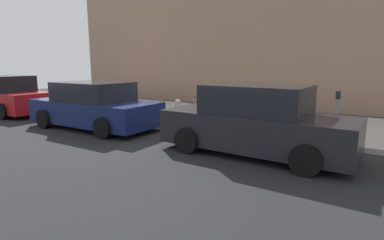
# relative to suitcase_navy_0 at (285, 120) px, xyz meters

# --- Properties ---
(ground_plane) EXTENTS (40.00, 40.00, 0.00)m
(ground_plane) POSITION_rel_suitcase_navy_0_xyz_m (3.26, 0.81, -0.50)
(ground_plane) COLOR black
(sidewalk_curb) EXTENTS (18.00, 5.00, 0.14)m
(sidewalk_curb) POSITION_rel_suitcase_navy_0_xyz_m (3.26, -1.69, -0.43)
(sidewalk_curb) COLOR #ADA89E
(sidewalk_curb) RESTS_ON ground_plane
(building_facade_sidewalk_side) EXTENTS (24.00, 3.00, 10.50)m
(building_facade_sidewalk_side) POSITION_rel_suitcase_navy_0_xyz_m (3.26, -6.90, 4.75)
(building_facade_sidewalk_side) COLOR #9E7A60
(building_facade_sidewalk_side) RESTS_ON ground_plane
(suitcase_navy_0) EXTENTS (0.43, 0.23, 0.97)m
(suitcase_navy_0) POSITION_rel_suitcase_navy_0_xyz_m (0.00, 0.00, 0.00)
(suitcase_navy_0) COLOR navy
(suitcase_navy_0) RESTS_ON sidewalk_curb
(suitcase_red_1) EXTENTS (0.50, 0.26, 1.01)m
(suitcase_red_1) POSITION_rel_suitcase_navy_0_xyz_m (0.56, 0.07, -0.01)
(suitcase_red_1) COLOR red
(suitcase_red_1) RESTS_ON sidewalk_curb
(suitcase_silver_2) EXTENTS (0.39, 0.21, 0.92)m
(suitcase_silver_2) POSITION_rel_suitcase_navy_0_xyz_m (1.11, -0.04, -0.03)
(suitcase_silver_2) COLOR #9EA0A8
(suitcase_silver_2) RESTS_ON sidewalk_curb
(suitcase_maroon_3) EXTENTS (0.37, 0.20, 0.85)m
(suitcase_maroon_3) POSITION_rel_suitcase_navy_0_xyz_m (1.59, 0.02, -0.07)
(suitcase_maroon_3) COLOR maroon
(suitcase_maroon_3) RESTS_ON sidewalk_curb
(suitcase_olive_4) EXTENTS (0.37, 0.24, 0.81)m
(suitcase_olive_4) POSITION_rel_suitcase_navy_0_xyz_m (2.06, 0.01, -0.09)
(suitcase_olive_4) COLOR #59601E
(suitcase_olive_4) RESTS_ON sidewalk_curb
(suitcase_teal_5) EXTENTS (0.46, 0.21, 0.74)m
(suitcase_teal_5) POSITION_rel_suitcase_navy_0_xyz_m (2.57, -0.05, -0.02)
(suitcase_teal_5) COLOR #0F606B
(suitcase_teal_5) RESTS_ON sidewalk_curb
(suitcase_black_6) EXTENTS (0.44, 0.26, 0.88)m
(suitcase_black_6) POSITION_rel_suitcase_navy_0_xyz_m (3.12, 0.01, -0.03)
(suitcase_black_6) COLOR black
(suitcase_black_6) RESTS_ON sidewalk_curb
(fire_hydrant) EXTENTS (0.39, 0.21, 0.75)m
(fire_hydrant) POSITION_rel_suitcase_navy_0_xyz_m (3.98, 0.02, 0.03)
(fire_hydrant) COLOR #99999E
(fire_hydrant) RESTS_ON sidewalk_curb
(bollard_post) EXTENTS (0.11, 0.11, 0.69)m
(bollard_post) POSITION_rel_suitcase_navy_0_xyz_m (4.66, 0.17, -0.01)
(bollard_post) COLOR brown
(bollard_post) RESTS_ON sidewalk_curb
(parking_meter) EXTENTS (0.12, 0.09, 1.27)m
(parking_meter) POSITION_rel_suitcase_navy_0_xyz_m (-1.37, -0.23, 0.47)
(parking_meter) COLOR slate
(parking_meter) RESTS_ON sidewalk_curb
(parked_car_charcoal_0) EXTENTS (4.59, 2.04, 1.68)m
(parked_car_charcoal_0) POSITION_rel_suitcase_navy_0_xyz_m (0.08, 2.30, 0.28)
(parked_car_charcoal_0) COLOR black
(parked_car_charcoal_0) RESTS_ON ground_plane
(parked_car_navy_1) EXTENTS (4.65, 2.17, 1.57)m
(parked_car_navy_1) POSITION_rel_suitcase_navy_0_xyz_m (5.84, 2.30, 0.24)
(parked_car_navy_1) COLOR #141E4C
(parked_car_navy_1) RESTS_ON ground_plane
(parked_car_red_2) EXTENTS (4.74, 1.99, 1.67)m
(parked_car_red_2) POSITION_rel_suitcase_navy_0_xyz_m (11.63, 2.30, 0.28)
(parked_car_red_2) COLOR #AD1619
(parked_car_red_2) RESTS_ON ground_plane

